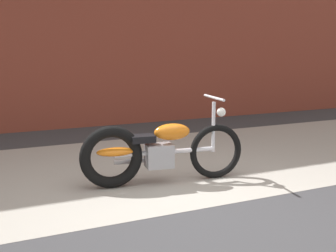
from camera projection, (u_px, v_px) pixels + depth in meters
ground_plane at (197, 210)px, 4.16m from camera, size 80.00×80.00×0.00m
sidewalk_slab at (137, 166)px, 5.72m from camera, size 36.00×3.50×0.01m
motorcycle_orange at (153, 151)px, 4.90m from camera, size 2.00×0.63×1.03m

